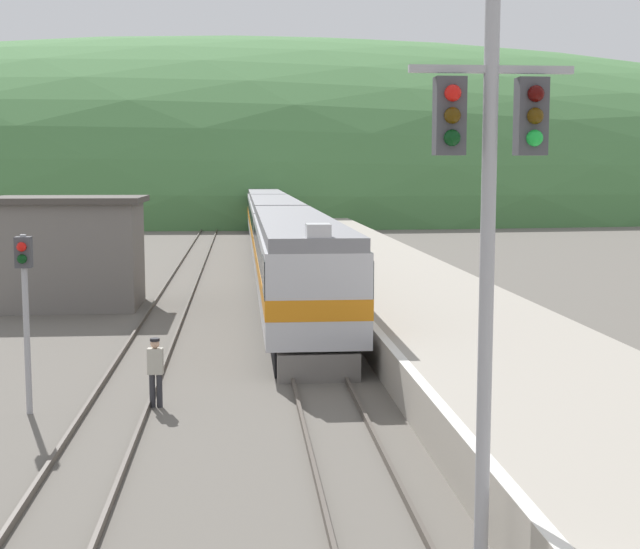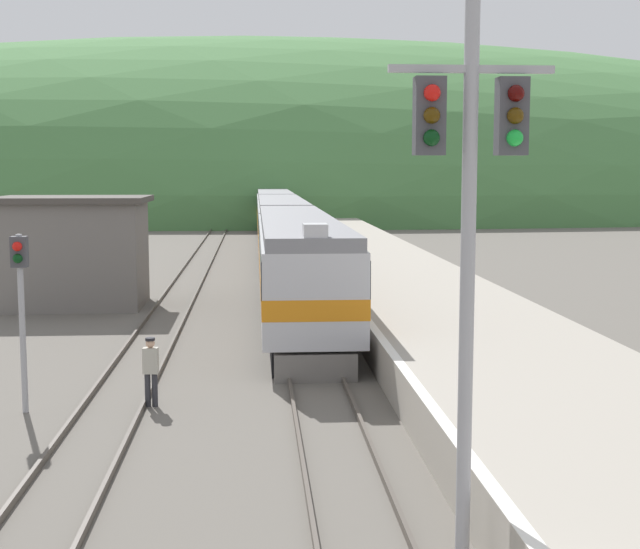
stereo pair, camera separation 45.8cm
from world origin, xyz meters
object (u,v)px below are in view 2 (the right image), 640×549
object	(u,v)px
carriage_fourth	(270,203)
track_worker	(151,368)
carriage_third	(274,212)
express_train_lead_car	(298,263)
signal_post_siding	(20,286)
carriage_second	(281,227)
signal_mast_main	(469,207)
carriage_fifth	(268,197)

from	to	relation	value
carriage_fourth	track_worker	distance (m)	74.97
carriage_third	track_worker	xyz separation A→B (m)	(-4.10, -54.39, -1.16)
express_train_lead_car	carriage_third	bearing A→B (deg)	90.00
express_train_lead_car	signal_post_siding	xyz separation A→B (m)	(-6.99, -12.73, 0.87)
carriage_fourth	express_train_lead_car	bearing A→B (deg)	-90.00
express_train_lead_car	carriage_second	distance (m)	21.53
track_worker	carriage_second	bearing A→B (deg)	83.10
track_worker	signal_mast_main	bearing A→B (deg)	-60.28
carriage_fourth	track_worker	xyz separation A→B (m)	(-4.10, -74.84, -1.16)
express_train_lead_car	signal_mast_main	bearing A→B (deg)	-86.69
carriage_fourth	track_worker	size ratio (longest dim) A/B	11.70
signal_mast_main	track_worker	distance (m)	11.61
express_train_lead_car	carriage_second	bearing A→B (deg)	90.00
carriage_third	signal_post_siding	distance (m)	55.16
express_train_lead_car	carriage_fifth	world-z (taller)	express_train_lead_car
express_train_lead_car	carriage_fourth	world-z (taller)	express_train_lead_car
express_train_lead_car	signal_post_siding	distance (m)	14.55
express_train_lead_car	carriage_fifth	xyz separation A→B (m)	(0.00, 82.90, -0.01)
carriage_third	carriage_fourth	bearing A→B (deg)	90.00
carriage_third	signal_post_siding	xyz separation A→B (m)	(-6.99, -54.71, 0.88)
track_worker	express_train_lead_car	bearing A→B (deg)	71.70
signal_post_siding	carriage_third	bearing A→B (deg)	82.72
signal_mast_main	signal_post_siding	size ratio (longest dim) A/B	1.88
carriage_third	carriage_fourth	world-z (taller)	same
carriage_second	signal_mast_main	distance (m)	43.45
signal_post_siding	track_worker	world-z (taller)	signal_post_siding
express_train_lead_car	carriage_fifth	bearing A→B (deg)	90.00
carriage_second	express_train_lead_car	bearing A→B (deg)	-90.00
carriage_fifth	signal_post_siding	size ratio (longest dim) A/B	4.68
carriage_second	signal_mast_main	xyz separation A→B (m)	(1.26, -43.32, 3.05)
carriage_fourth	carriage_second	bearing A→B (deg)	-90.00
signal_mast_main	carriage_fourth	bearing A→B (deg)	90.86
track_worker	carriage_fifth	bearing A→B (deg)	87.53
signal_mast_main	carriage_fifth	bearing A→B (deg)	90.69
signal_mast_main	track_worker	bearing A→B (deg)	119.72
carriage_second	carriage_third	size ratio (longest dim) A/B	1.00
signal_post_siding	track_worker	bearing A→B (deg)	6.42
carriage_second	track_worker	world-z (taller)	carriage_second
carriage_second	carriage_fifth	size ratio (longest dim) A/B	1.00
track_worker	carriage_fourth	bearing A→B (deg)	86.86
express_train_lead_car	track_worker	distance (m)	13.12
carriage_second	carriage_fifth	distance (m)	61.37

